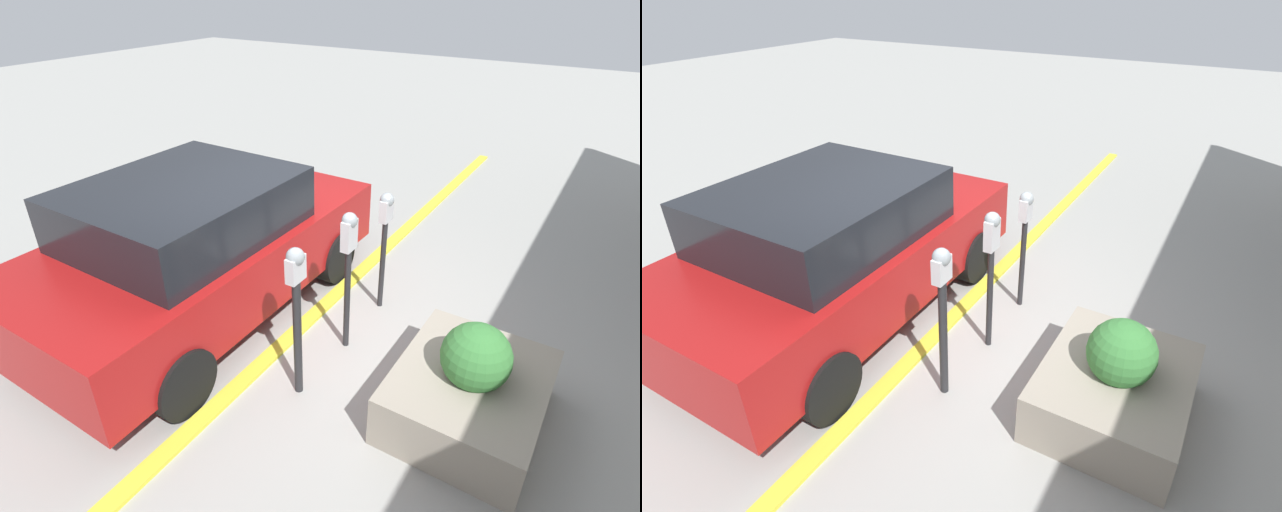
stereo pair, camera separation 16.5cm
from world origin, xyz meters
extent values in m
plane|color=#999993|center=(0.00, 0.00, 0.00)|extent=(40.00, 40.00, 0.00)
cube|color=gold|center=(0.00, 0.08, 0.02)|extent=(13.50, 0.16, 0.04)
cylinder|color=#232326|center=(-0.82, -0.42, 0.60)|extent=(0.08, 0.08, 1.21)
cube|color=silver|center=(-0.82, -0.42, 1.32)|extent=(0.18, 0.09, 0.22)
sphere|color=gray|center=(-0.82, -0.42, 1.43)|extent=(0.15, 0.15, 0.15)
cylinder|color=#232326|center=(-0.02, -0.47, 0.57)|extent=(0.06, 0.06, 1.13)
cube|color=silver|center=(-0.02, -0.47, 1.29)|extent=(0.17, 0.09, 0.30)
sphere|color=gray|center=(-0.02, -0.47, 1.44)|extent=(0.15, 0.15, 0.15)
cylinder|color=#232326|center=(0.81, -0.45, 0.54)|extent=(0.06, 0.06, 1.09)
cube|color=silver|center=(0.81, -0.45, 1.21)|extent=(0.18, 0.09, 0.24)
sphere|color=gray|center=(0.81, -0.45, 1.33)|extent=(0.15, 0.15, 0.15)
cube|color=gray|center=(-0.31, -1.83, 0.25)|extent=(1.43, 1.19, 0.49)
sphere|color=#387A38|center=(-0.31, -1.83, 0.68)|extent=(0.57, 0.57, 0.57)
cube|color=maroon|center=(-0.27, 1.22, 0.68)|extent=(4.13, 2.00, 0.71)
cube|color=black|center=(-0.43, 1.22, 1.31)|extent=(2.15, 1.76, 0.56)
cylinder|color=black|center=(1.01, 0.30, 0.32)|extent=(0.65, 0.24, 0.65)
cylinder|color=black|center=(1.01, 2.14, 0.32)|extent=(0.65, 0.24, 0.65)
cylinder|color=black|center=(-1.55, 0.30, 0.32)|extent=(0.65, 0.24, 0.65)
cylinder|color=black|center=(-1.55, 2.14, 0.32)|extent=(0.65, 0.24, 0.65)
camera|label=1|loc=(-3.60, -2.41, 3.39)|focal=28.00mm
camera|label=2|loc=(-3.68, -2.27, 3.39)|focal=28.00mm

